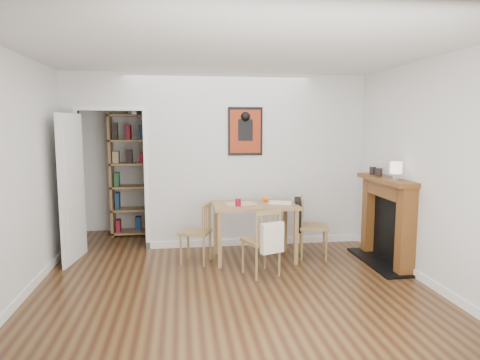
{
  "coord_description": "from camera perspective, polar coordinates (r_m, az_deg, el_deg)",
  "views": [
    {
      "loc": [
        -0.56,
        -5.01,
        1.85
      ],
      "look_at": [
        0.22,
        0.6,
        1.11
      ],
      "focal_mm": 32.0,
      "sensor_mm": 36.0,
      "label": 1
    }
  ],
  "objects": [
    {
      "name": "ground",
      "position": [
        5.37,
        -1.46,
        -12.75
      ],
      "size": [
        5.2,
        5.2,
        0.0
      ],
      "primitive_type": "plane",
      "color": "#543A1B",
      "rests_on": "ground"
    },
    {
      "name": "room_shell",
      "position": [
        6.41,
        -1.97,
        2.45
      ],
      "size": [
        5.2,
        5.2,
        5.2
      ],
      "color": "silver",
      "rests_on": "ground"
    },
    {
      "name": "dining_table",
      "position": [
        5.86,
        1.94,
        -4.08
      ],
      "size": [
        1.14,
        0.73,
        0.78
      ],
      "color": "olive",
      "rests_on": "ground"
    },
    {
      "name": "chair_left",
      "position": [
        5.82,
        -5.95,
        -7.0
      ],
      "size": [
        0.52,
        0.52,
        0.81
      ],
      "color": "olive",
      "rests_on": "ground"
    },
    {
      "name": "chair_right",
      "position": [
        6.08,
        9.58,
        -6.08
      ],
      "size": [
        0.56,
        0.51,
        0.86
      ],
      "color": "olive",
      "rests_on": "ground"
    },
    {
      "name": "chair_front",
      "position": [
        5.31,
        2.89,
        -8.16
      ],
      "size": [
        0.55,
        0.57,
        0.84
      ],
      "color": "olive",
      "rests_on": "ground"
    },
    {
      "name": "bookshelf",
      "position": [
        7.37,
        -13.61,
        0.62
      ],
      "size": [
        0.86,
        0.34,
        2.04
      ],
      "color": "olive",
      "rests_on": "ground"
    },
    {
      "name": "fireplace",
      "position": [
        6.05,
        19.07,
        -4.79
      ],
      "size": [
        0.45,
        1.25,
        1.16
      ],
      "color": "brown",
      "rests_on": "ground"
    },
    {
      "name": "red_glass",
      "position": [
        5.67,
        -0.25,
        -2.99
      ],
      "size": [
        0.08,
        0.08,
        0.1
      ],
      "primitive_type": "cylinder",
      "color": "maroon",
      "rests_on": "dining_table"
    },
    {
      "name": "orange_fruit",
      "position": [
        6.03,
        3.45,
        -2.45
      ],
      "size": [
        0.09,
        0.09,
        0.09
      ],
      "primitive_type": "sphere",
      "color": "orange",
      "rests_on": "dining_table"
    },
    {
      "name": "placemat",
      "position": [
        5.83,
        0.13,
        -3.18
      ],
      "size": [
        0.43,
        0.35,
        0.0
      ],
      "primitive_type": "cube",
      "rotation": [
        0.0,
        0.0,
        0.15
      ],
      "color": "beige",
      "rests_on": "dining_table"
    },
    {
      "name": "notebook",
      "position": [
        5.91,
        5.39,
        -3.02
      ],
      "size": [
        0.36,
        0.31,
        0.02
      ],
      "primitive_type": "cube",
      "rotation": [
        0.0,
        0.0,
        -0.27
      ],
      "color": "silver",
      "rests_on": "dining_table"
    },
    {
      "name": "mantel_lamp",
      "position": [
        5.65,
        20.09,
        1.41
      ],
      "size": [
        0.15,
        0.15,
        0.23
      ],
      "color": "silver",
      "rests_on": "fireplace"
    },
    {
      "name": "ceramic_jar_a",
      "position": [
        6.02,
        18.03,
        0.99
      ],
      "size": [
        0.09,
        0.09,
        0.11
      ],
      "primitive_type": "cylinder",
      "color": "black",
      "rests_on": "fireplace"
    },
    {
      "name": "ceramic_jar_b",
      "position": [
        6.22,
        17.26,
        1.19
      ],
      "size": [
        0.09,
        0.09,
        0.11
      ],
      "primitive_type": "cylinder",
      "color": "black",
      "rests_on": "fireplace"
    }
  ]
}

